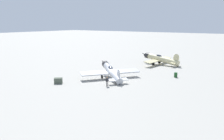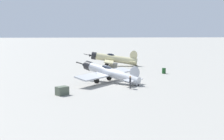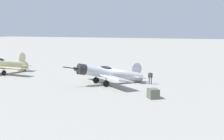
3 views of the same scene
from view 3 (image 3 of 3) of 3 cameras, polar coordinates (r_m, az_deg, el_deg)
The scene contains 6 objects.
ground_plane at distance 42.90m, azimuth 0.00°, elevation -2.39°, with size 400.00×400.00×0.00m, color gray.
airplane_foreground at distance 42.48m, azimuth -0.62°, elevation -0.56°, with size 9.31×10.17×2.86m.
airplane_mid_apron at distance 55.00m, azimuth -17.92°, elevation 0.87°, with size 10.79×11.16×3.19m.
ground_crew_mechanic at distance 42.92m, azimuth 6.43°, elevation -1.08°, with size 0.28×0.64×1.65m.
equipment_crate at distance 34.36m, azimuth 6.90°, elevation -3.95°, with size 1.64×1.58×0.98m.
fuel_drum at distance 54.77m, azimuth -3.70°, elevation 0.11°, with size 0.66×0.66×0.92m.
Camera 3 is at (-38.04, -18.59, 6.94)m, focal length 54.60 mm.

